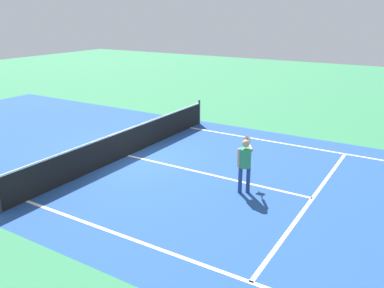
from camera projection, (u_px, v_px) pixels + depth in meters
name	position (u px, v px, depth m)	size (l,w,h in m)	color
ground_plane	(128.00, 156.00, 13.91)	(60.00, 60.00, 0.00)	#337F51
court_surface_inbounds	(128.00, 156.00, 13.91)	(10.62, 24.40, 0.00)	#234C93
line_sideline_left	(229.00, 274.00, 7.64)	(0.10, 11.89, 0.01)	white
line_sideline_right	(332.00, 152.00, 14.29)	(0.10, 11.89, 0.01)	white
line_service_near	(313.00, 198.00, 10.74)	(8.22, 0.10, 0.01)	white
line_center_service	(208.00, 174.00, 12.32)	(0.10, 6.40, 0.01)	white
net	(127.00, 142.00, 13.75)	(9.83, 0.09, 1.07)	#33383D
player_near	(245.00, 160.00, 10.82)	(1.10, 0.61, 1.53)	navy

